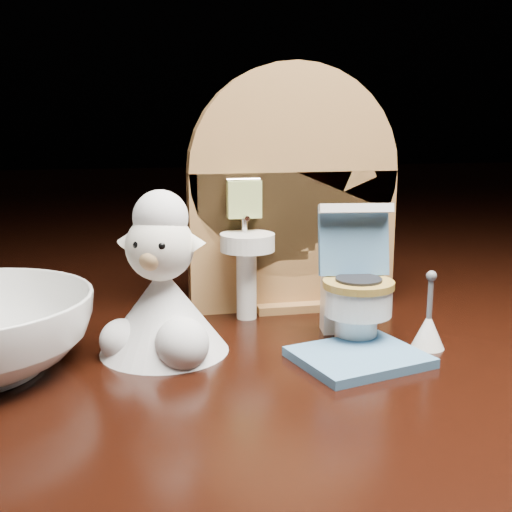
% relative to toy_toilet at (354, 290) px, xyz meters
% --- Properties ---
extents(backdrop_panel, '(0.13, 0.05, 0.15)m').
position_rel_toy_toilet_xyz_m(backdrop_panel, '(-0.02, 0.06, 0.04)').
color(backdrop_panel, '#9B6B3B').
rests_on(backdrop_panel, ground).
extents(toy_toilet, '(0.04, 0.05, 0.07)m').
position_rel_toy_toilet_xyz_m(toy_toilet, '(0.00, 0.00, 0.00)').
color(toy_toilet, white).
rests_on(toy_toilet, ground).
extents(bath_mat, '(0.07, 0.06, 0.00)m').
position_rel_toy_toilet_xyz_m(bath_mat, '(-0.01, -0.03, -0.02)').
color(bath_mat, teal).
rests_on(bath_mat, ground).
extents(toilet_brush, '(0.02, 0.02, 0.04)m').
position_rel_toy_toilet_xyz_m(toilet_brush, '(0.03, -0.02, -0.02)').
color(toilet_brush, white).
rests_on(toilet_brush, ground).
extents(plush_lamb, '(0.07, 0.07, 0.09)m').
position_rel_toy_toilet_xyz_m(plush_lamb, '(-0.10, 0.00, 0.00)').
color(plush_lamb, silver).
rests_on(plush_lamb, ground).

